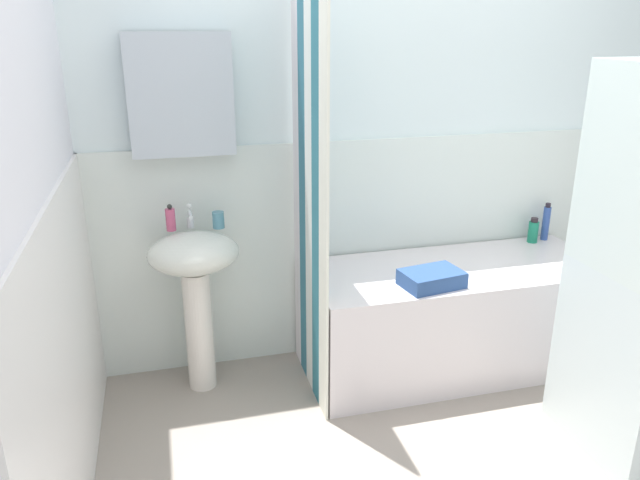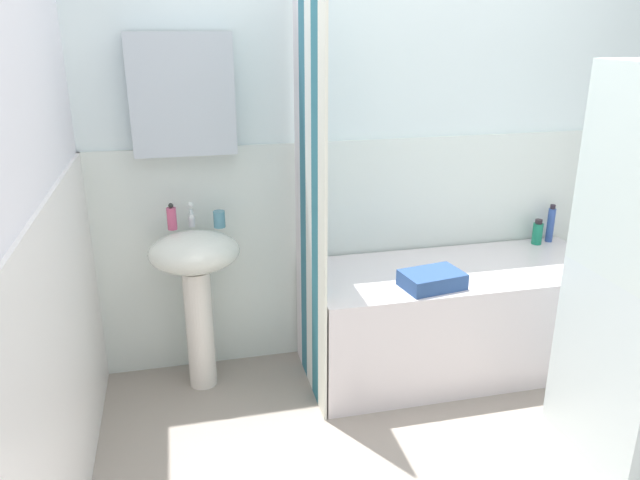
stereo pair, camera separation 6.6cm
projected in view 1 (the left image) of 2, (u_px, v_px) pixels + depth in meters
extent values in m
cube|color=white|center=(383.00, 138.00, 3.25)|extent=(3.60, 0.05, 2.40)
cube|color=silver|center=(382.00, 245.00, 3.42)|extent=(3.60, 0.02, 1.20)
cube|color=silver|center=(181.00, 95.00, 2.83)|extent=(0.48, 0.12, 0.56)
cube|color=white|center=(34.00, 207.00, 2.03)|extent=(0.05, 1.81, 2.40)
cube|color=white|center=(70.00, 363.00, 2.23)|extent=(0.02, 1.81, 1.20)
cylinder|color=white|center=(199.00, 330.00, 3.07)|extent=(0.14, 0.14, 0.63)
ellipsoid|color=silver|center=(194.00, 253.00, 2.93)|extent=(0.44, 0.34, 0.20)
cylinder|color=silver|center=(191.00, 222.00, 2.98)|extent=(0.03, 0.03, 0.05)
cylinder|color=silver|center=(190.00, 215.00, 2.92)|extent=(0.02, 0.10, 0.02)
sphere|color=silver|center=(189.00, 206.00, 2.95)|extent=(0.03, 0.03, 0.03)
cylinder|color=#C64D73|center=(171.00, 220.00, 2.93)|extent=(0.05, 0.05, 0.11)
sphere|color=#292B29|center=(170.00, 207.00, 2.91)|extent=(0.02, 0.02, 0.02)
cylinder|color=teal|center=(218.00, 220.00, 2.97)|extent=(0.06, 0.06, 0.08)
cube|color=silver|center=(454.00, 316.00, 3.28)|extent=(1.57, 0.64, 0.57)
cube|color=white|center=(324.00, 215.00, 2.62)|extent=(0.01, 0.13, 2.00)
cube|color=#2D7082|center=(316.00, 206.00, 2.74)|extent=(0.01, 0.13, 2.00)
cube|color=white|center=(310.00, 199.00, 2.85)|extent=(0.01, 0.13, 2.00)
cube|color=#2E6B81|center=(303.00, 192.00, 2.97)|extent=(0.01, 0.13, 2.00)
cube|color=white|center=(297.00, 185.00, 3.09)|extent=(0.01, 0.13, 2.00)
cylinder|color=#3553A0|center=(546.00, 223.00, 3.56)|extent=(0.04, 0.04, 0.20)
cylinder|color=#261E28|center=(548.00, 205.00, 3.52)|extent=(0.03, 0.03, 0.02)
cylinder|color=#1B805D|center=(533.00, 232.00, 3.53)|extent=(0.06, 0.06, 0.12)
cylinder|color=#2C2127|center=(535.00, 220.00, 3.50)|extent=(0.04, 0.04, 0.02)
cube|color=#2E4C84|center=(432.00, 279.00, 2.94)|extent=(0.31, 0.24, 0.08)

